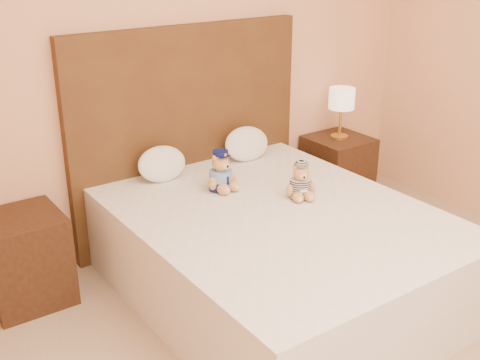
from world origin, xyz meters
name	(u,v)px	position (x,y,z in m)	size (l,w,h in m)	color
bed	(277,254)	(0.00, 1.20, 0.28)	(1.60, 2.00, 0.55)	white
headboard	(189,135)	(0.00, 2.21, 0.75)	(1.75, 0.08, 1.50)	#4A3216
nightstand_left	(26,259)	(-1.25, 2.00, 0.28)	(0.45, 0.45, 0.55)	#3B2313
nightstand_right	(337,170)	(1.25, 2.00, 0.28)	(0.45, 0.45, 0.55)	#3B2313
lamp	(342,101)	(1.25, 2.00, 0.85)	(0.20, 0.20, 0.40)	gold
teddy_police	(221,171)	(-0.09, 1.67, 0.68)	(0.22, 0.21, 0.26)	#BE864A
teddy_prisoner	(301,181)	(0.24, 1.29, 0.66)	(0.20, 0.19, 0.22)	#BE864A
pillow_left	(162,162)	(-0.31, 2.03, 0.67)	(0.34, 0.22, 0.24)	white
pillow_right	(247,142)	(0.37, 2.03, 0.68)	(0.36, 0.23, 0.25)	white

